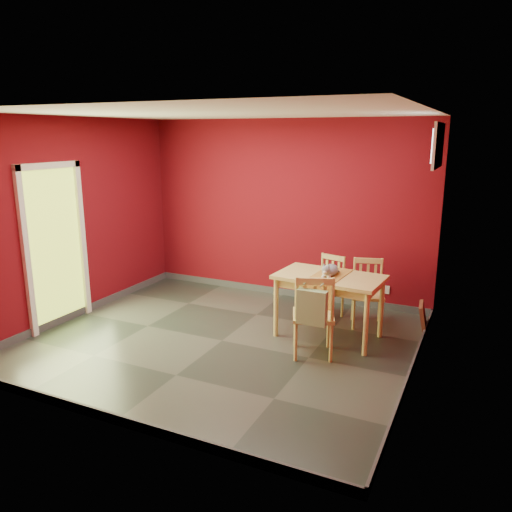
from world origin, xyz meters
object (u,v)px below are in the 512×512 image
at_px(picture_frame, 423,318).
at_px(chair_near, 313,315).
at_px(chair_far_right, 368,292).
at_px(cat, 330,268).
at_px(dining_table, 329,283).
at_px(chair_far_left, 327,286).
at_px(tote_bag, 312,307).

bearing_deg(picture_frame, chair_near, -129.23).
xyz_separation_m(chair_far_right, cat, (-0.34, -0.63, 0.44)).
distance_m(dining_table, cat, 0.20).
bearing_deg(cat, picture_frame, 13.66).
xyz_separation_m(chair_far_left, picture_frame, (1.28, 0.00, -0.25)).
distance_m(chair_far_right, chair_near, 1.27).
relative_size(tote_bag, cat, 1.19).
height_order(dining_table, chair_far_left, chair_far_left).
bearing_deg(cat, chair_near, -108.71).
xyz_separation_m(chair_far_right, tote_bag, (-0.28, -1.45, 0.21)).
distance_m(chair_near, picture_frame, 1.68).
xyz_separation_m(dining_table, chair_far_left, (-0.23, 0.67, -0.26)).
height_order(tote_bag, picture_frame, tote_bag).
bearing_deg(picture_frame, dining_table, -147.59).
relative_size(dining_table, picture_frame, 3.46).
bearing_deg(cat, tote_bag, -105.08).
distance_m(chair_far_left, chair_near, 1.30).
xyz_separation_m(chair_far_left, cat, (0.23, -0.67, 0.45)).
height_order(chair_near, cat, cat).
bearing_deg(chair_near, tote_bag, -76.16).
distance_m(chair_near, tote_bag, 0.28).
distance_m(dining_table, chair_far_right, 0.75).
distance_m(dining_table, tote_bag, 0.83).
distance_m(tote_bag, cat, 0.86).
relative_size(chair_far_left, cat, 2.25).
xyz_separation_m(dining_table, picture_frame, (1.05, 0.67, -0.51)).
xyz_separation_m(chair_far_left, tote_bag, (0.29, -1.50, 0.22)).
distance_m(dining_table, chair_far_left, 0.75).
bearing_deg(chair_far_left, picture_frame, 0.17).
xyz_separation_m(chair_near, tote_bag, (0.05, -0.22, 0.17)).
relative_size(chair_far_right, picture_frame, 2.29).
bearing_deg(cat, chair_far_left, 89.72).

